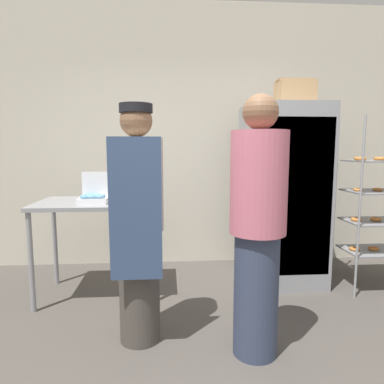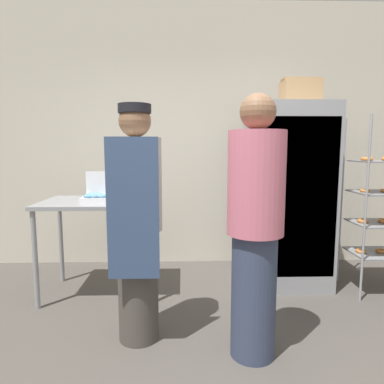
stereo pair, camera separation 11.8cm
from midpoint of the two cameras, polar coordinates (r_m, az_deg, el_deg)
ground_plane at (r=2.36m, az=6.35°, el=-29.22°), size 14.00×14.00×0.00m
back_wall at (r=4.19m, az=2.25°, el=9.20°), size 6.40×0.12×3.08m
refrigerator at (r=3.66m, az=16.47°, el=-0.58°), size 0.79×0.74×1.83m
baking_rack at (r=3.82m, az=30.18°, el=-2.14°), size 0.64×0.49×1.70m
prep_counter at (r=3.35m, az=-14.67°, el=-3.31°), size 1.00×0.71×0.91m
donut_box at (r=3.23m, az=-14.56°, el=-0.75°), size 0.26×0.23×0.27m
blender_pitcher at (r=3.43m, az=-8.63°, el=1.00°), size 0.12×0.12×0.27m
cardboard_storage_box at (r=3.69m, az=18.49°, el=15.57°), size 0.37×0.26×0.25m
person_baker at (r=2.46m, az=-7.82°, el=-4.87°), size 0.36×0.38×1.70m
person_customer at (r=2.29m, az=11.95°, el=-5.77°), size 0.37×0.37×1.74m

